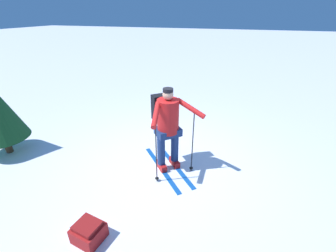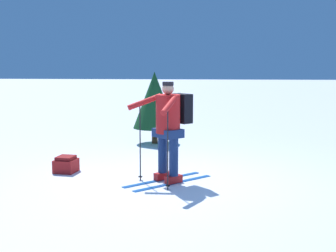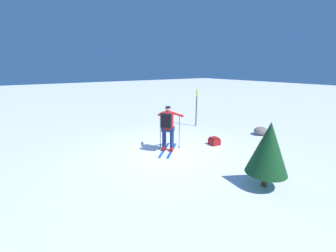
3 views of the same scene
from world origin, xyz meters
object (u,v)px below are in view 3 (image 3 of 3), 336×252
object	(u,v)px
skier	(168,125)
trail_marker	(196,105)
dropped_backpack	(214,141)
pine_tree	(268,148)
rock_boulder	(261,131)

from	to	relation	value
skier	trail_marker	bearing A→B (deg)	-146.87
skier	dropped_backpack	xyz separation A→B (m)	(-1.90, 0.50, -0.85)
pine_tree	dropped_backpack	bearing A→B (deg)	-113.14
trail_marker	pine_tree	distance (m)	6.25
pine_tree	trail_marker	bearing A→B (deg)	-115.14
dropped_backpack	rock_boulder	bearing A→B (deg)	175.07
skier	dropped_backpack	world-z (taller)	skier
trail_marker	rock_boulder	world-z (taller)	trail_marker
skier	pine_tree	distance (m)	3.58
skier	pine_tree	world-z (taller)	pine_tree
trail_marker	pine_tree	size ratio (longest dim) A/B	1.10
skier	trail_marker	world-z (taller)	trail_marker
dropped_backpack	pine_tree	distance (m)	3.41
rock_boulder	pine_tree	xyz separation A→B (m)	(4.03, 2.79, 0.87)
pine_tree	skier	bearing A→B (deg)	-80.20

